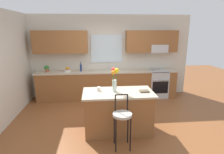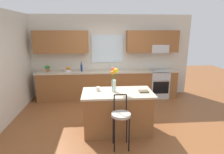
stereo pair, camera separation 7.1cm
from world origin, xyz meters
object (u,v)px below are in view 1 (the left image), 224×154
cookbook (144,91)px  potted_plant_small (47,68)px  bar_stool_near (122,117)px  fruit_bowl_oranges (67,70)px  flower_vase (115,77)px  bottle_olive_oil (81,68)px  oven_range (157,83)px  mug_ceramic (99,89)px  kitchen_island (118,111)px

cookbook → potted_plant_small: potted_plant_small is taller
bar_stool_near → fruit_bowl_oranges: (-1.37, 2.76, 0.33)m
flower_vase → fruit_bowl_oranges: (-1.29, 2.12, -0.28)m
fruit_bowl_oranges → potted_plant_small: bearing=-179.9°
cookbook → bottle_olive_oil: bottle_olive_oil is taller
oven_range → bottle_olive_oil: bottle_olive_oil is taller
bar_stool_near → mug_ceramic: bearing=119.7°
mug_ceramic → cookbook: size_ratio=0.45×
mug_ceramic → oven_range: bearing=44.7°
bottle_olive_oil → potted_plant_small: 1.07m
mug_ceramic → bottle_olive_oil: bottle_olive_oil is taller
flower_vase → fruit_bowl_oranges: bearing=121.4°
bottle_olive_oil → fruit_bowl_oranges: bearing=179.6°
bottle_olive_oil → potted_plant_small: (-1.07, 0.00, -0.00)m
bar_stool_near → flower_vase: bearing=96.6°
oven_range → bar_stool_near: size_ratio=0.88×
cookbook → bottle_olive_oil: (-1.49, 2.19, 0.10)m
kitchen_island → bar_stool_near: bar_stool_near is taller
kitchen_island → cookbook: (0.56, -0.05, 0.47)m
bar_stool_near → fruit_bowl_oranges: size_ratio=4.34×
bar_stool_near → cookbook: size_ratio=5.21×
fruit_bowl_oranges → bottle_olive_oil: size_ratio=0.80×
oven_range → bottle_olive_oil: 2.61m
oven_range → fruit_bowl_oranges: fruit_bowl_oranges is taller
cookbook → bottle_olive_oil: 2.65m
potted_plant_small → flower_vase: bearing=-47.7°
cookbook → fruit_bowl_oranges: (-1.93, 2.20, 0.03)m
oven_range → mug_ceramic: 2.90m
flower_vase → fruit_bowl_oranges: 2.49m
mug_ceramic → fruit_bowl_oranges: (-0.95, 2.04, 0.00)m
kitchen_island → bar_stool_near: bearing=-90.0°
kitchen_island → fruit_bowl_oranges: (-1.37, 2.15, 0.50)m
fruit_bowl_oranges → kitchen_island: bearing=-57.5°
bottle_olive_oil → potted_plant_small: bearing=179.9°
kitchen_island → bar_stool_near: size_ratio=1.45×
kitchen_island → mug_ceramic: mug_ceramic is taller
kitchen_island → cookbook: 0.73m
flower_vase → potted_plant_small: flower_vase is taller
mug_ceramic → cookbook: 0.99m
oven_range → mug_ceramic: (-2.03, -2.01, 0.51)m
kitchen_island → fruit_bowl_oranges: 2.60m
flower_vase → mug_ceramic: flower_vase is taller
oven_range → kitchen_island: bearing=-127.3°
kitchen_island → mug_ceramic: (-0.41, 0.11, 0.50)m
oven_range → fruit_bowl_oranges: size_ratio=3.83×
cookbook → bottle_olive_oil: size_ratio=0.66×
bottle_olive_oil → potted_plant_small: size_ratio=1.41×
kitchen_island → bottle_olive_oil: bearing=113.5°
cookbook → potted_plant_small: bearing=139.4°
oven_range → mug_ceramic: bearing=-135.3°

